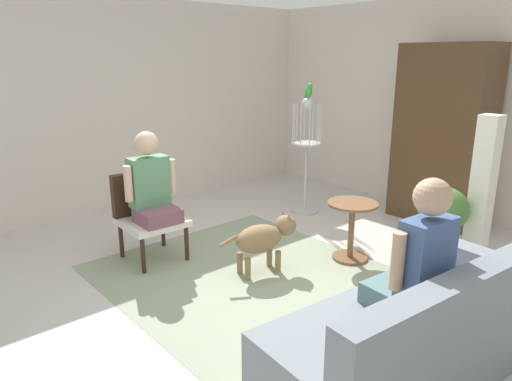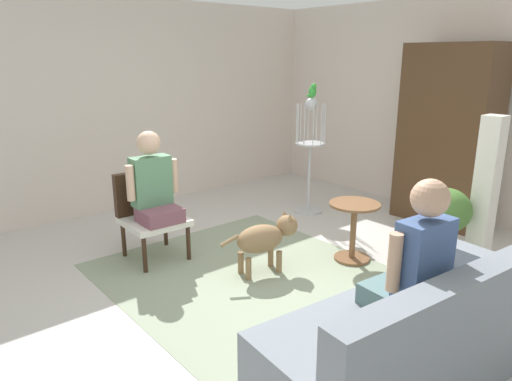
# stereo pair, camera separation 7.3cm
# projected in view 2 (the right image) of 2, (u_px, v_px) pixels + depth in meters

# --- Properties ---
(ground_plane) EXTENTS (7.42, 7.42, 0.00)m
(ground_plane) POSITION_uv_depth(u_px,v_px,m) (275.00, 284.00, 4.28)
(ground_plane) COLOR beige
(back_wall) EXTENTS (6.57, 0.12, 2.73)m
(back_wall) POSITION_uv_depth(u_px,v_px,m) (464.00, 109.00, 5.84)
(back_wall) COLOR silver
(back_wall) RESTS_ON ground
(left_wall) EXTENTS (0.12, 6.78, 2.73)m
(left_wall) POSITION_uv_depth(u_px,v_px,m) (141.00, 105.00, 6.33)
(left_wall) COLOR silver
(left_wall) RESTS_ON ground
(area_rug) EXTENTS (2.77, 2.37, 0.01)m
(area_rug) POSITION_uv_depth(u_px,v_px,m) (255.00, 279.00, 4.36)
(area_rug) COLOR gray
(area_rug) RESTS_ON ground
(couch) EXTENTS (1.04, 2.07, 0.83)m
(couch) POSITION_uv_depth(u_px,v_px,m) (415.00, 336.00, 2.96)
(couch) COLOR slate
(couch) RESTS_ON ground
(armchair) EXTENTS (0.60, 0.59, 0.87)m
(armchair) POSITION_uv_depth(u_px,v_px,m) (149.00, 209.00, 4.78)
(armchair) COLOR #382316
(armchair) RESTS_ON ground
(person_on_couch) EXTENTS (0.48, 0.51, 0.89)m
(person_on_couch) POSITION_uv_depth(u_px,v_px,m) (416.00, 261.00, 2.84)
(person_on_couch) COLOR slate
(person_on_armchair) EXTENTS (0.44, 0.54, 0.88)m
(person_on_armchair) POSITION_uv_depth(u_px,v_px,m) (153.00, 184.00, 4.59)
(person_on_armchair) COLOR #7A4858
(round_end_table) EXTENTS (0.50, 0.50, 0.60)m
(round_end_table) POSITION_uv_depth(u_px,v_px,m) (353.00, 226.00, 4.68)
(round_end_table) COLOR brown
(round_end_table) RESTS_ON ground
(dog) EXTENTS (0.35, 0.80, 0.56)m
(dog) POSITION_uv_depth(u_px,v_px,m) (265.00, 237.00, 4.42)
(dog) COLOR olive
(dog) RESTS_ON ground
(bird_cage_stand) EXTENTS (0.38, 0.38, 1.50)m
(bird_cage_stand) POSITION_uv_depth(u_px,v_px,m) (310.00, 157.00, 6.06)
(bird_cage_stand) COLOR silver
(bird_cage_stand) RESTS_ON ground
(parrot) EXTENTS (0.17, 0.10, 0.17)m
(parrot) POSITION_uv_depth(u_px,v_px,m) (313.00, 91.00, 5.82)
(parrot) COLOR green
(parrot) RESTS_ON bird_cage_stand
(potted_plant) EXTENTS (0.46, 0.46, 0.82)m
(potted_plant) POSITION_uv_depth(u_px,v_px,m) (445.00, 218.00, 4.40)
(potted_plant) COLOR #4C5156
(potted_plant) RESTS_ON ground
(column_lamp) EXTENTS (0.20, 0.20, 1.50)m
(column_lamp) POSITION_uv_depth(u_px,v_px,m) (485.00, 197.00, 4.33)
(column_lamp) COLOR #4C4742
(column_lamp) RESTS_ON ground
(armoire_cabinet) EXTENTS (1.07, 0.56, 2.15)m
(armoire_cabinet) POSITION_uv_depth(u_px,v_px,m) (448.00, 136.00, 5.64)
(armoire_cabinet) COLOR #4C331E
(armoire_cabinet) RESTS_ON ground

